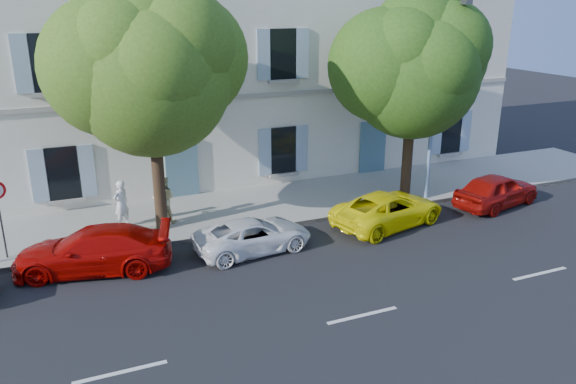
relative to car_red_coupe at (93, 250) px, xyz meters
name	(u,v)px	position (x,y,z in m)	size (l,w,h in m)	color
ground	(299,254)	(6.07, -1.33, -0.66)	(90.00, 90.00, 0.00)	black
sidewalk	(253,207)	(6.07, 3.12, -0.59)	(36.00, 4.50, 0.15)	#A09E96
kerb	(273,227)	(6.07, 0.95, -0.58)	(36.00, 0.16, 0.16)	#9E998E
building	(207,40)	(6.07, 8.87, 5.34)	(28.00, 7.00, 12.00)	silver
car_red_coupe	(93,250)	(0.00, 0.00, 0.00)	(1.85, 4.55, 1.32)	#A80704
car_white_coupe	(253,235)	(4.82, -0.50, -0.13)	(1.76, 3.81, 1.06)	white
car_yellow_supercar	(388,209)	(9.99, -0.31, -0.05)	(2.01, 4.37, 1.21)	#FFEF0A
car_red_hatchback	(497,190)	(14.95, -0.25, 0.00)	(1.56, 3.88, 1.32)	#950D09
tree_left	(151,76)	(2.42, 2.19, 4.71)	(5.24, 5.24, 8.12)	#3A2819
tree_right	(413,73)	(12.05, 1.68, 4.41)	(4.98, 4.98, 7.67)	#3A2819
street_lamp	(437,90)	(12.78, 1.12, 3.82)	(0.38, 1.64, 7.64)	#7293BF
pedestrian_a	(121,204)	(1.20, 2.89, 0.32)	(0.61, 0.40, 1.66)	white
pedestrian_b	(164,200)	(2.62, 2.70, 0.34)	(0.82, 0.64, 1.69)	#C9BF81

